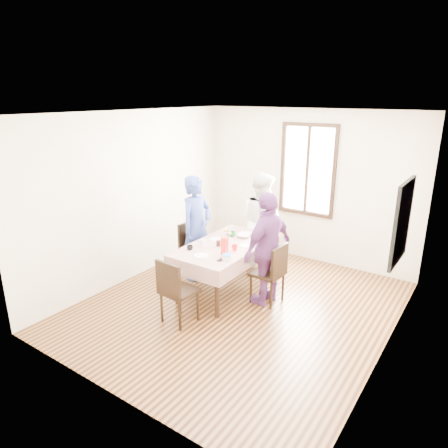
{
  "coord_description": "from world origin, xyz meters",
  "views": [
    {
      "loc": [
        2.78,
        -4.42,
        2.93
      ],
      "look_at": [
        -0.43,
        0.26,
        1.1
      ],
      "focal_mm": 32.49,
      "sensor_mm": 36.0,
      "label": 1
    }
  ],
  "objects_px": {
    "dining_table": "(226,268)",
    "chair_left": "(196,251)",
    "chair_right": "(267,273)",
    "chair_near": "(179,290)",
    "person_right": "(267,249)",
    "person_left": "(197,228)",
    "chair_far": "(261,243)",
    "person_far": "(261,222)"
  },
  "relations": [
    {
      "from": "dining_table",
      "to": "person_left",
      "type": "xyz_separation_m",
      "value": [
        -0.68,
        0.15,
        0.48
      ]
    },
    {
      "from": "dining_table",
      "to": "chair_near",
      "type": "relative_size",
      "value": 1.75
    },
    {
      "from": "chair_right",
      "to": "chair_near",
      "type": "bearing_deg",
      "value": 151.27
    },
    {
      "from": "chair_right",
      "to": "chair_near",
      "type": "relative_size",
      "value": 1.0
    },
    {
      "from": "person_left",
      "to": "person_far",
      "type": "distance_m",
      "value": 1.15
    },
    {
      "from": "dining_table",
      "to": "person_left",
      "type": "distance_m",
      "value": 0.84
    },
    {
      "from": "dining_table",
      "to": "chair_left",
      "type": "distance_m",
      "value": 0.72
    },
    {
      "from": "chair_near",
      "to": "chair_far",
      "type": "bearing_deg",
      "value": 94.42
    },
    {
      "from": "person_left",
      "to": "chair_near",
      "type": "bearing_deg",
      "value": -147.19
    },
    {
      "from": "person_far",
      "to": "chair_left",
      "type": "bearing_deg",
      "value": 70.29
    },
    {
      "from": "dining_table",
      "to": "chair_left",
      "type": "xyz_separation_m",
      "value": [
        -0.7,
        0.15,
        0.08
      ]
    },
    {
      "from": "chair_near",
      "to": "chair_left",
      "type": "bearing_deg",
      "value": 123.65
    },
    {
      "from": "dining_table",
      "to": "person_far",
      "type": "xyz_separation_m",
      "value": [
        -0.0,
        1.08,
        0.47
      ]
    },
    {
      "from": "chair_far",
      "to": "chair_near",
      "type": "height_order",
      "value": "same"
    },
    {
      "from": "chair_left",
      "to": "chair_right",
      "type": "bearing_deg",
      "value": 93.65
    },
    {
      "from": "chair_right",
      "to": "chair_near",
      "type": "height_order",
      "value": "same"
    },
    {
      "from": "person_left",
      "to": "dining_table",
      "type": "bearing_deg",
      "value": -98.2
    },
    {
      "from": "dining_table",
      "to": "chair_far",
      "type": "xyz_separation_m",
      "value": [
        0.0,
        1.09,
        0.08
      ]
    },
    {
      "from": "person_left",
      "to": "person_right",
      "type": "relative_size",
      "value": 1.03
    },
    {
      "from": "dining_table",
      "to": "person_right",
      "type": "xyz_separation_m",
      "value": [
        0.68,
        0.05,
        0.45
      ]
    },
    {
      "from": "chair_left",
      "to": "person_far",
      "type": "relative_size",
      "value": 0.54
    },
    {
      "from": "dining_table",
      "to": "person_far",
      "type": "bearing_deg",
      "value": 90.0
    },
    {
      "from": "chair_right",
      "to": "chair_far",
      "type": "bearing_deg",
      "value": 36.26
    },
    {
      "from": "dining_table",
      "to": "chair_right",
      "type": "relative_size",
      "value": 1.75
    },
    {
      "from": "chair_left",
      "to": "chair_right",
      "type": "height_order",
      "value": "same"
    },
    {
      "from": "dining_table",
      "to": "person_right",
      "type": "distance_m",
      "value": 0.82
    },
    {
      "from": "chair_right",
      "to": "person_far",
      "type": "distance_m",
      "value": 1.3
    },
    {
      "from": "person_right",
      "to": "dining_table",
      "type": "bearing_deg",
      "value": -76.8
    },
    {
      "from": "chair_left",
      "to": "chair_near",
      "type": "bearing_deg",
      "value": 36.97
    },
    {
      "from": "chair_far",
      "to": "person_left",
      "type": "distance_m",
      "value": 1.23
    },
    {
      "from": "chair_right",
      "to": "person_far",
      "type": "relative_size",
      "value": 0.54
    },
    {
      "from": "chair_left",
      "to": "person_right",
      "type": "relative_size",
      "value": 0.55
    },
    {
      "from": "chair_right",
      "to": "person_right",
      "type": "height_order",
      "value": "person_right"
    },
    {
      "from": "dining_table",
      "to": "chair_left",
      "type": "relative_size",
      "value": 1.75
    },
    {
      "from": "chair_left",
      "to": "person_far",
      "type": "height_order",
      "value": "person_far"
    },
    {
      "from": "dining_table",
      "to": "chair_far",
      "type": "distance_m",
      "value": 1.1
    },
    {
      "from": "chair_far",
      "to": "person_far",
      "type": "distance_m",
      "value": 0.39
    },
    {
      "from": "person_right",
      "to": "chair_far",
      "type": "bearing_deg",
      "value": -138.04
    },
    {
      "from": "dining_table",
      "to": "chair_left",
      "type": "height_order",
      "value": "chair_left"
    },
    {
      "from": "chair_left",
      "to": "person_right",
      "type": "bearing_deg",
      "value": 93.59
    },
    {
      "from": "person_left",
      "to": "person_right",
      "type": "distance_m",
      "value": 1.36
    },
    {
      "from": "dining_table",
      "to": "chair_far",
      "type": "height_order",
      "value": "chair_far"
    }
  ]
}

